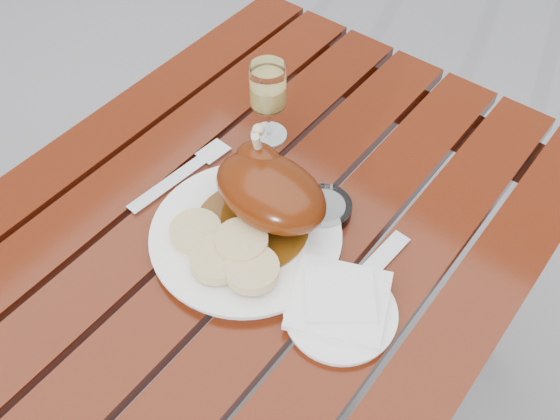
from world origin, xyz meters
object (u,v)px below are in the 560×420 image
object	(u,v)px
table	(237,360)
ashtray	(324,209)
wine_glass	(268,103)
dinner_plate	(246,236)
side_plate	(340,313)

from	to	relation	value
table	ashtray	size ratio (longest dim) A/B	13.48
table	wine_glass	size ratio (longest dim) A/B	7.88
dinner_plate	wine_glass	world-z (taller)	wine_glass
table	wine_glass	distance (m)	0.52
table	dinner_plate	xyz separation A→B (m)	(0.01, 0.04, 0.38)
ashtray	table	bearing A→B (deg)	-116.25
table	side_plate	xyz separation A→B (m)	(0.20, 0.02, 0.38)
ashtray	wine_glass	bearing A→B (deg)	154.75
wine_glass	ashtray	xyz separation A→B (m)	(0.18, -0.09, -0.06)
dinner_plate	side_plate	bearing A→B (deg)	-6.28
table	ashtray	bearing A→B (deg)	63.75
dinner_plate	ashtray	bearing A→B (deg)	61.33
table	side_plate	bearing A→B (deg)	4.58
dinner_plate	side_plate	world-z (taller)	dinner_plate
table	side_plate	world-z (taller)	side_plate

